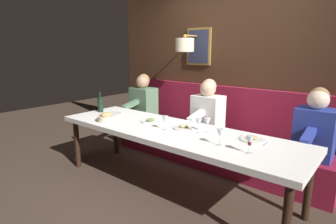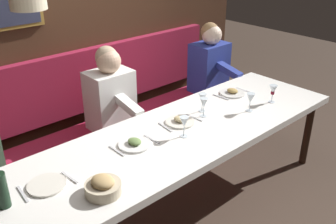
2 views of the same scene
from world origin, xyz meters
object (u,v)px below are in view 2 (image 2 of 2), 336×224
(diner_nearest, at_px, (210,60))
(wine_glass_2, at_px, (202,99))
(wine_glass_1, at_px, (250,99))
(wine_glass_4, at_px, (204,103))
(bread_bowl, at_px, (103,187))
(wine_glass_3, at_px, (273,90))
(dining_table, at_px, (180,138))
(wine_bottle, at_px, (1,189))
(diner_near, at_px, (110,92))
(wine_glass_0, at_px, (184,123))

(diner_nearest, height_order, wine_glass_2, diner_nearest)
(wine_glass_1, bearing_deg, wine_glass_4, 61.78)
(diner_nearest, height_order, bread_bowl, diner_nearest)
(wine_glass_3, bearing_deg, dining_table, 81.17)
(diner_nearest, xyz_separation_m, wine_glass_3, (-1.04, 0.31, 0.04))
(wine_bottle, bearing_deg, wine_glass_3, -94.77)
(diner_near, relative_size, wine_glass_4, 4.82)
(diner_nearest, relative_size, wine_glass_1, 4.82)
(bread_bowl, bearing_deg, diner_nearest, -62.71)
(wine_glass_2, distance_m, wine_glass_3, 0.68)
(wine_glass_1, bearing_deg, wine_glass_0, 85.07)
(bread_bowl, bearing_deg, wine_glass_4, -75.67)
(wine_bottle, xyz_separation_m, bread_bowl, (-0.28, -0.48, -0.07))
(dining_table, distance_m, diner_nearest, 1.58)
(wine_bottle, bearing_deg, wine_glass_0, -94.76)
(wine_glass_1, relative_size, wine_glass_2, 1.00)
(diner_nearest, relative_size, wine_glass_2, 4.82)
(wine_glass_1, xyz_separation_m, wine_glass_2, (0.27, 0.31, 0.00))
(diner_near, distance_m, wine_bottle, 1.55)
(diner_near, bearing_deg, wine_glass_3, -134.66)
(wine_glass_0, distance_m, wine_bottle, 1.33)
(wine_glass_3, relative_size, wine_glass_4, 1.00)
(diner_near, bearing_deg, bread_bowl, 143.87)
(dining_table, distance_m, bread_bowl, 0.91)
(diner_nearest, distance_m, wine_glass_1, 1.18)
(wine_glass_0, distance_m, wine_glass_1, 0.73)
(dining_table, bearing_deg, wine_glass_4, -78.72)
(wine_glass_2, height_order, wine_glass_3, same)
(wine_glass_4, relative_size, bread_bowl, 0.75)
(bread_bowl, bearing_deg, wine_glass_2, -73.17)
(bread_bowl, bearing_deg, wine_glass_0, -78.46)
(wine_bottle, bearing_deg, diner_near, -57.14)
(wine_glass_0, distance_m, wine_glass_3, 1.03)
(wine_glass_3, bearing_deg, wine_glass_0, 85.23)
(wine_glass_4, height_order, bread_bowl, wine_glass_4)
(diner_nearest, xyz_separation_m, wine_glass_2, (-0.74, 0.91, 0.04))
(diner_nearest, height_order, wine_glass_0, diner_nearest)
(diner_nearest, bearing_deg, wine_glass_4, 129.87)
(wine_glass_0, xyz_separation_m, wine_glass_4, (0.14, -0.36, 0.00))
(wine_glass_0, xyz_separation_m, wine_glass_1, (-0.06, -0.73, 0.00))
(wine_glass_2, bearing_deg, bread_bowl, 106.83)
(wine_glass_1, height_order, bread_bowl, wine_glass_1)
(wine_glass_3, xyz_separation_m, wine_bottle, (0.20, 2.35, 0.00))
(wine_glass_2, height_order, bread_bowl, wine_glass_2)
(dining_table, relative_size, wine_glass_0, 18.40)
(dining_table, relative_size, wine_glass_1, 18.40)
(diner_near, bearing_deg, wine_glass_4, -155.06)
(diner_near, xyz_separation_m, wine_glass_0, (-0.95, -0.02, 0.04))
(dining_table, height_order, diner_near, diner_near)
(wine_glass_4, xyz_separation_m, wine_bottle, (-0.02, 1.68, -0.00))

